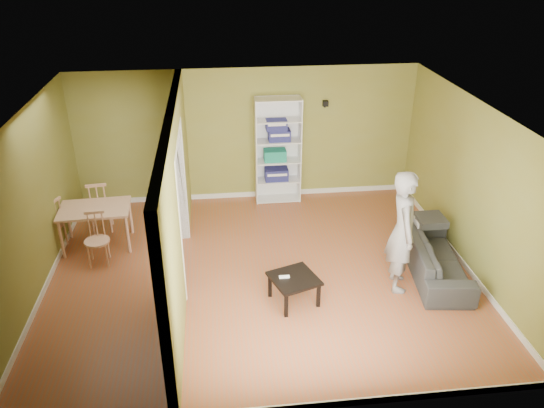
{
  "coord_description": "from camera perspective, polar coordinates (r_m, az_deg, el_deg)",
  "views": [
    {
      "loc": [
        -0.61,
        -6.91,
        4.74
      ],
      "look_at": [
        0.2,
        0.2,
        1.1
      ],
      "focal_mm": 35.0,
      "sensor_mm": 36.0,
      "label": 1
    }
  ],
  "objects": [
    {
      "name": "paper_box_teal",
      "position": [
        10.26,
        0.32,
        5.29
      ],
      "size": [
        0.42,
        0.28,
        0.22
      ],
      "primitive_type": "cube",
      "color": "#13624E",
      "rests_on": "bookshelf"
    },
    {
      "name": "coffee_table",
      "position": [
        7.61,
        2.39,
        -8.28
      ],
      "size": [
        0.62,
        0.62,
        0.41
      ],
      "rotation": [
        0.0,
        0.0,
        0.34
      ],
      "color": "black",
      "rests_on": "ground"
    },
    {
      "name": "person",
      "position": [
        7.78,
        14.03,
        -1.83
      ],
      "size": [
        0.89,
        0.74,
        2.19
      ],
      "primitive_type": "imported",
      "rotation": [
        0.0,
        0.0,
        1.41
      ],
      "color": "slate",
      "rests_on": "ground"
    },
    {
      "name": "dining_table",
      "position": [
        9.27,
        -18.53,
        -0.82
      ],
      "size": [
        1.14,
        0.76,
        0.71
      ],
      "rotation": [
        0.0,
        0.0,
        0.06
      ],
      "color": "beige",
      "rests_on": "ground"
    },
    {
      "name": "bookshelf",
      "position": [
        10.28,
        0.6,
        5.85
      ],
      "size": [
        0.87,
        0.38,
        2.07
      ],
      "color": "white",
      "rests_on": "ground"
    },
    {
      "name": "chair_left",
      "position": [
        9.55,
        -22.75,
        -1.94
      ],
      "size": [
        0.55,
        0.55,
        0.92
      ],
      "primitive_type": null,
      "rotation": [
        0.0,
        0.0,
        -1.97
      ],
      "color": "#D6B38C",
      "rests_on": "ground"
    },
    {
      "name": "paper_box_navy_a",
      "position": [
        10.41,
        0.48,
        3.25
      ],
      "size": [
        0.45,
        0.29,
        0.23
      ],
      "primitive_type": "cube",
      "color": "#1C2648",
      "rests_on": "bookshelf"
    },
    {
      "name": "partition",
      "position": [
        7.74,
        -10.19,
        0.12
      ],
      "size": [
        0.22,
        5.5,
        2.6
      ],
      "primitive_type": null,
      "color": "olive",
      "rests_on": "ground"
    },
    {
      "name": "sofa",
      "position": [
        8.58,
        17.31,
        -5.07
      ],
      "size": [
        2.0,
        1.05,
        0.73
      ],
      "primitive_type": "imported",
      "rotation": [
        0.0,
        0.0,
        1.45
      ],
      "color": "#242429",
      "rests_on": "ground"
    },
    {
      "name": "chair_far",
      "position": [
        9.83,
        -18.01,
        -0.1
      ],
      "size": [
        0.5,
        0.5,
        0.97
      ],
      "primitive_type": null,
      "rotation": [
        0.0,
        0.0,
        3.26
      ],
      "color": "tan",
      "rests_on": "ground"
    },
    {
      "name": "paper_box_navy_b",
      "position": [
        10.12,
        0.78,
        7.43
      ],
      "size": [
        0.41,
        0.27,
        0.21
      ],
      "primitive_type": "cube",
      "color": "#122450",
      "rests_on": "bookshelf"
    },
    {
      "name": "chair_near",
      "position": [
        8.85,
        -18.33,
        -3.67
      ],
      "size": [
        0.43,
        0.43,
        0.87
      ],
      "primitive_type": null,
      "rotation": [
        0.0,
        0.0,
        0.07
      ],
      "color": "tan",
      "rests_on": "ground"
    },
    {
      "name": "paper_box_navy_c",
      "position": [
        10.05,
        0.46,
        8.47
      ],
      "size": [
        0.39,
        0.26,
        0.2
      ],
      "primitive_type": "cube",
      "color": "#171C4C",
      "rests_on": "bookshelf"
    },
    {
      "name": "wall_speaker",
      "position": [
        10.23,
        5.77,
        10.71
      ],
      "size": [
        0.1,
        0.1,
        0.1
      ],
      "primitive_type": "cube",
      "color": "black",
      "rests_on": "room_shell"
    },
    {
      "name": "room_shell",
      "position": [
        7.74,
        -1.3,
        0.58
      ],
      "size": [
        6.5,
        6.5,
        6.5
      ],
      "color": "#AD502A",
      "rests_on": "ground"
    },
    {
      "name": "game_controller",
      "position": [
        7.56,
        1.32,
        -7.83
      ],
      "size": [
        0.15,
        0.04,
        0.03
      ],
      "primitive_type": "cube",
      "color": "white",
      "rests_on": "coffee_table"
    }
  ]
}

